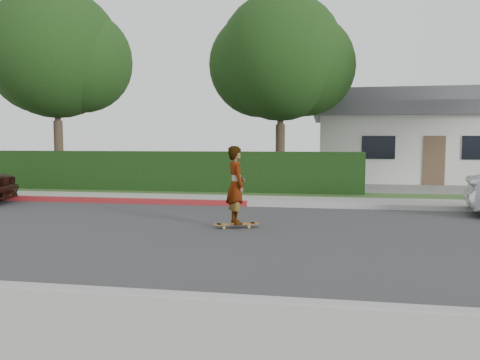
% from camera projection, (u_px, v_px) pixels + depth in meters
% --- Properties ---
extents(ground, '(120.00, 120.00, 0.00)m').
position_uv_depth(ground, '(168.00, 233.00, 9.56)').
color(ground, slate).
rests_on(ground, ground).
extents(road, '(60.00, 8.00, 0.01)m').
position_uv_depth(road, '(168.00, 232.00, 9.56)').
color(road, '#2D2D30').
rests_on(road, ground).
extents(curb_near, '(60.00, 0.20, 0.15)m').
position_uv_depth(curb_near, '(56.00, 293.00, 5.53)').
color(curb_near, '#9E9E99').
rests_on(curb_near, ground).
extents(sidewalk_near, '(60.00, 1.60, 0.12)m').
position_uv_depth(sidewalk_near, '(6.00, 323.00, 4.65)').
color(sidewalk_near, gray).
rests_on(sidewalk_near, ground).
extents(curb_far, '(60.00, 0.20, 0.15)m').
position_uv_depth(curb_far, '(214.00, 203.00, 13.58)').
color(curb_far, '#9E9E99').
rests_on(curb_far, ground).
extents(curb_red_section, '(12.00, 0.21, 0.15)m').
position_uv_depth(curb_red_section, '(56.00, 199.00, 14.44)').
color(curb_red_section, maroon).
rests_on(curb_red_section, ground).
extents(sidewalk_far, '(60.00, 1.60, 0.12)m').
position_uv_depth(sidewalk_far, '(220.00, 200.00, 14.47)').
color(sidewalk_far, gray).
rests_on(sidewalk_far, ground).
extents(planting_strip, '(60.00, 1.60, 0.10)m').
position_uv_depth(planting_strip, '(230.00, 194.00, 16.04)').
color(planting_strip, '#2D4C1E').
rests_on(planting_strip, ground).
extents(hedge, '(15.00, 1.00, 1.50)m').
position_uv_depth(hedge, '(153.00, 172.00, 17.08)').
color(hedge, black).
rests_on(hedge, ground).
extents(tree_left, '(5.99, 5.21, 8.00)m').
position_uv_depth(tree_left, '(58.00, 57.00, 18.94)').
color(tree_left, '#33261C').
rests_on(tree_left, ground).
extents(tree_center, '(5.66, 4.84, 7.44)m').
position_uv_depth(tree_center, '(281.00, 62.00, 17.92)').
color(tree_center, '#33261C').
rests_on(tree_center, ground).
extents(house, '(10.60, 8.60, 4.30)m').
position_uv_depth(house, '(420.00, 137.00, 23.72)').
color(house, beige).
rests_on(house, ground).
extents(skateboard, '(1.02, 0.53, 0.09)m').
position_uv_depth(skateboard, '(236.00, 224.00, 10.03)').
color(skateboard, '#B78832').
rests_on(skateboard, ground).
extents(skateboarder, '(0.63, 0.72, 1.66)m').
position_uv_depth(skateboarder, '(236.00, 185.00, 9.96)').
color(skateboarder, white).
rests_on(skateboarder, skateboard).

